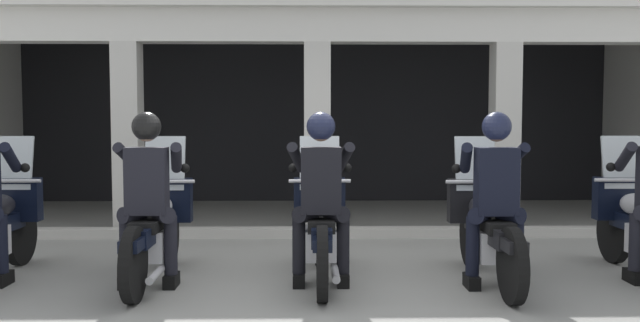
% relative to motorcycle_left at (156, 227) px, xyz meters
% --- Properties ---
extents(ground_plane, '(80.00, 80.00, 0.00)m').
position_rel_motorcycle_left_xyz_m(ground_plane, '(1.56, 2.99, -0.50)').
color(ground_plane, gray).
extents(station_building, '(11.25, 3.95, 3.13)m').
position_rel_motorcycle_left_xyz_m(station_building, '(1.56, 4.68, 1.49)').
color(station_building, black).
rests_on(station_building, ground).
extents(kerb_strip, '(10.75, 0.24, 0.12)m').
position_rel_motorcycle_left_xyz_m(kerb_strip, '(1.56, 2.22, -0.44)').
color(kerb_strip, '#B7B5AD').
rests_on(kerb_strip, ground).
extents(motorcycle_left, '(0.62, 2.04, 1.35)m').
position_rel_motorcycle_left_xyz_m(motorcycle_left, '(0.00, 0.00, 0.00)').
color(motorcycle_left, black).
rests_on(motorcycle_left, ground).
extents(police_officer_left, '(0.63, 0.61, 1.58)m').
position_rel_motorcycle_left_xyz_m(police_officer_left, '(-0.00, -0.28, 0.44)').
color(police_officer_left, black).
rests_on(police_officer_left, ground).
extents(motorcycle_center, '(0.62, 2.04, 1.35)m').
position_rel_motorcycle_left_xyz_m(motorcycle_center, '(1.56, 0.02, 0.00)').
color(motorcycle_center, black).
rests_on(motorcycle_center, ground).
extents(police_officer_center, '(0.63, 0.61, 1.58)m').
position_rel_motorcycle_left_xyz_m(police_officer_center, '(1.56, -0.27, 0.44)').
color(police_officer_center, black).
rests_on(police_officer_center, ground).
extents(motorcycle_right, '(0.62, 2.04, 1.35)m').
position_rel_motorcycle_left_xyz_m(motorcycle_right, '(3.11, -0.09, 0.00)').
color(motorcycle_right, black).
rests_on(motorcycle_right, ground).
extents(police_officer_right, '(0.63, 0.61, 1.58)m').
position_rel_motorcycle_left_xyz_m(police_officer_right, '(3.11, -0.37, 0.44)').
color(police_officer_right, black).
rests_on(police_officer_right, ground).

